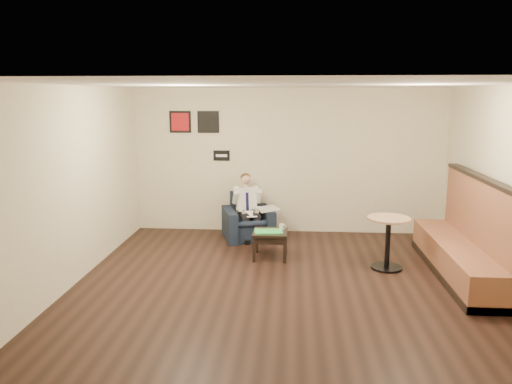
# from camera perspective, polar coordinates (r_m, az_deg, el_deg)

# --- Properties ---
(ground) EXTENTS (6.00, 6.00, 0.00)m
(ground) POSITION_cam_1_polar(r_m,az_deg,el_deg) (7.14, 3.27, -10.89)
(ground) COLOR black
(ground) RESTS_ON ground
(wall_back) EXTENTS (6.00, 0.02, 2.80)m
(wall_back) POSITION_cam_1_polar(r_m,az_deg,el_deg) (9.71, 3.70, 3.54)
(wall_back) COLOR beige
(wall_back) RESTS_ON ground
(wall_front) EXTENTS (6.00, 0.02, 2.80)m
(wall_front) POSITION_cam_1_polar(r_m,az_deg,el_deg) (3.84, 2.64, -8.22)
(wall_front) COLOR beige
(wall_front) RESTS_ON ground
(wall_left) EXTENTS (0.02, 6.00, 2.80)m
(wall_left) POSITION_cam_1_polar(r_m,az_deg,el_deg) (7.42, -20.44, 0.52)
(wall_left) COLOR beige
(wall_left) RESTS_ON ground
(ceiling) EXTENTS (6.00, 6.00, 0.02)m
(ceiling) POSITION_cam_1_polar(r_m,az_deg,el_deg) (6.63, 3.54, 12.19)
(ceiling) COLOR white
(ceiling) RESTS_ON wall_back
(seating_sign) EXTENTS (0.32, 0.02, 0.20)m
(seating_sign) POSITION_cam_1_polar(r_m,az_deg,el_deg) (9.78, -3.96, 4.18)
(seating_sign) COLOR black
(seating_sign) RESTS_ON wall_back
(art_print_left) EXTENTS (0.42, 0.03, 0.42)m
(art_print_left) POSITION_cam_1_polar(r_m,az_deg,el_deg) (9.87, -8.65, 7.93)
(art_print_left) COLOR #B4161A
(art_print_left) RESTS_ON wall_back
(art_print_right) EXTENTS (0.42, 0.03, 0.42)m
(art_print_right) POSITION_cam_1_polar(r_m,az_deg,el_deg) (9.76, -5.47, 7.97)
(art_print_right) COLOR black
(art_print_right) RESTS_ON wall_back
(armchair) EXTENTS (1.09, 1.09, 0.85)m
(armchair) POSITION_cam_1_polar(r_m,az_deg,el_deg) (9.36, -0.90, -2.82)
(armchair) COLOR black
(armchair) RESTS_ON ground
(seated_man) EXTENTS (0.77, 0.95, 1.16)m
(seated_man) POSITION_cam_1_polar(r_m,az_deg,el_deg) (9.22, -0.76, -2.04)
(seated_man) COLOR silver
(seated_man) RESTS_ON armchair
(lap_papers) EXTENTS (0.28, 0.33, 0.01)m
(lap_papers) POSITION_cam_1_polar(r_m,az_deg,el_deg) (9.14, -0.64, -2.53)
(lap_papers) COLOR white
(lap_papers) RESTS_ON seated_man
(newspaper) EXTENTS (0.50, 0.56, 0.01)m
(newspaper) POSITION_cam_1_polar(r_m,az_deg,el_deg) (9.31, 1.34, -1.92)
(newspaper) COLOR silver
(newspaper) RESTS_ON armchair
(side_table) EXTENTS (0.56, 0.56, 0.45)m
(side_table) POSITION_cam_1_polar(r_m,az_deg,el_deg) (8.31, 1.64, -6.02)
(side_table) COLOR black
(side_table) RESTS_ON ground
(green_folder) EXTENTS (0.49, 0.38, 0.01)m
(green_folder) POSITION_cam_1_polar(r_m,az_deg,el_deg) (8.23, 1.43, -4.51)
(green_folder) COLOR #2BD952
(green_folder) RESTS_ON side_table
(coffee_mug) EXTENTS (0.08, 0.08, 0.10)m
(coffee_mug) POSITION_cam_1_polar(r_m,az_deg,el_deg) (8.34, 2.95, -4.00)
(coffee_mug) COLOR white
(coffee_mug) RESTS_ON side_table
(smartphone) EXTENTS (0.15, 0.10, 0.01)m
(smartphone) POSITION_cam_1_polar(r_m,az_deg,el_deg) (8.40, 2.07, -4.20)
(smartphone) COLOR black
(smartphone) RESTS_ON side_table
(banquette) EXTENTS (0.69, 2.88, 1.47)m
(banquette) POSITION_cam_1_polar(r_m,az_deg,el_deg) (7.99, 22.38, -3.77)
(banquette) COLOR brown
(banquette) RESTS_ON ground
(cafe_table) EXTENTS (0.77, 0.77, 0.82)m
(cafe_table) POSITION_cam_1_polar(r_m,az_deg,el_deg) (8.02, 14.81, -5.67)
(cafe_table) COLOR tan
(cafe_table) RESTS_ON ground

